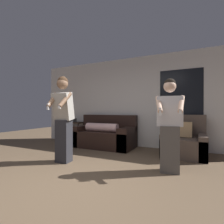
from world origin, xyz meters
name	(u,v)px	position (x,y,z in m)	size (l,w,h in m)	color
ground_plane	(66,187)	(0.00, 0.00, 0.00)	(14.00, 14.00, 0.00)	brown
wall_back	(136,102)	(0.02, 3.18, 1.35)	(6.77, 0.07, 2.70)	silver
couch	(104,136)	(-0.80, 2.67, 0.33)	(1.80, 0.94, 0.94)	black
armchair	(184,142)	(1.41, 2.58, 0.32)	(0.98, 0.92, 0.98)	brown
side_table	(75,125)	(-2.09, 2.93, 0.57)	(0.57, 0.37, 0.84)	#332319
person_left	(63,117)	(-0.84, 0.91, 0.94)	(0.44, 0.52, 1.80)	#28282D
person_right	(170,125)	(1.25, 1.26, 0.83)	(0.49, 0.50, 1.65)	#56514C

